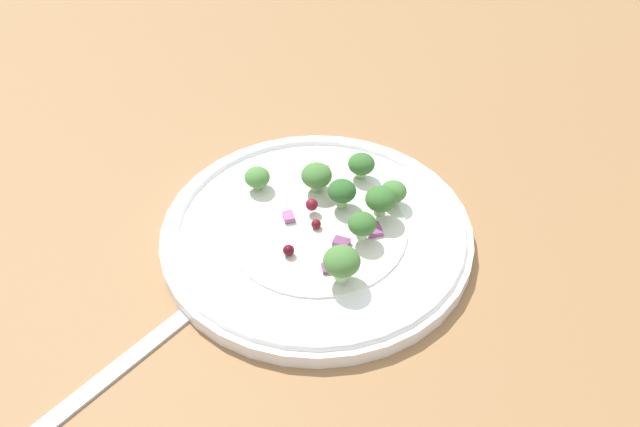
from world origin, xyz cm
name	(u,v)px	position (x,y,z in cm)	size (l,w,h in cm)	color
ground_plane	(329,258)	(0.00, 0.00, -1.00)	(180.00, 180.00, 2.00)	olive
plate	(320,230)	(-0.38, -1.40, 0.86)	(24.69, 24.69, 1.70)	white
dressing_pool	(320,226)	(-0.38, -1.40, 1.30)	(14.32, 14.32, 0.20)	white
broccoli_floret_0	(262,175)	(-0.50, -8.27, 2.52)	(2.11, 2.11, 2.14)	#8EB77A
broccoli_floret_1	(362,224)	(-1.45, 2.03, 3.07)	(2.17, 2.17, 2.20)	#ADD18E
broccoli_floret_2	(381,199)	(-4.38, 1.34, 3.31)	(2.44, 2.44, 2.47)	#8EB77A
broccoli_floret_3	(342,192)	(-3.22, -1.71, 2.99)	(2.29, 2.29, 2.32)	#8EB77A
broccoli_floret_4	(393,192)	(-6.45, 0.97, 2.55)	(2.15, 2.15, 2.18)	#8EB77A
broccoli_floret_5	(317,176)	(-3.25, -4.59, 2.90)	(2.54, 2.54, 2.57)	#8EB77A
broccoli_floret_6	(361,165)	(-7.13, -3.11, 2.70)	(2.26, 2.26, 2.29)	#9EC684
broccoli_floret_7	(342,262)	(2.67, 3.74, 3.33)	(2.72, 2.72, 2.75)	#9EC684
cranberry_0	(312,205)	(-0.99, -2.91, 2.28)	(0.99, 0.99, 0.99)	maroon
cranberry_1	(289,250)	(3.58, -0.86, 1.89)	(0.87, 0.87, 0.87)	#4C0A14
cranberry_2	(316,224)	(-0.02, -1.46, 1.78)	(0.77, 0.77, 0.77)	maroon
onion_bit_0	(342,243)	(-0.05, 1.27, 1.57)	(1.22, 0.87, 0.59)	#843D75
onion_bit_1	(327,268)	(2.64, 2.30, 1.56)	(0.93, 0.81, 0.35)	#843D75
onion_bit_2	(374,230)	(-2.81, 2.10, 1.57)	(1.21, 1.37, 0.49)	#934C84
onion_bit_3	(325,170)	(-5.49, -5.75, 1.50)	(0.90, 0.81, 0.43)	#A35B93
onion_bit_4	(289,217)	(0.84, -3.70, 1.61)	(1.06, 0.83, 0.57)	#A35B93
fork	(144,346)	(15.93, -2.55, 0.25)	(18.68, 3.00, 0.50)	silver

